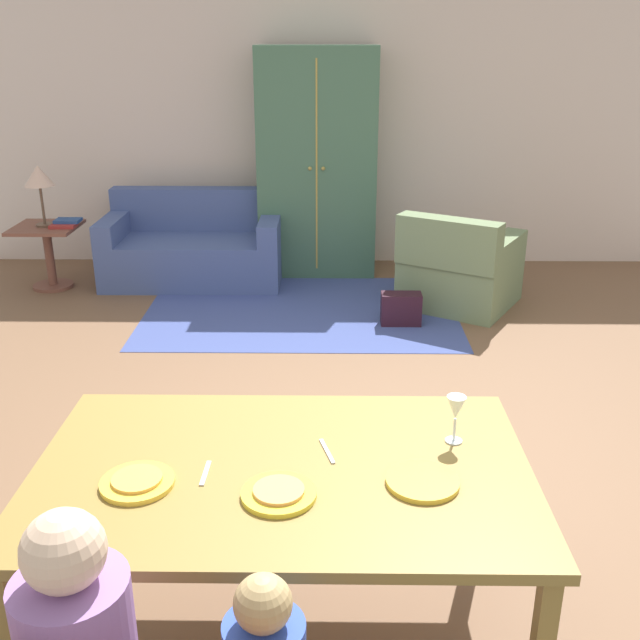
% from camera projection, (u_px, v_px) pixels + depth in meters
% --- Properties ---
extents(ground_plane, '(7.15, 6.44, 0.02)m').
position_uv_depth(ground_plane, '(334.00, 407.00, 4.65)').
color(ground_plane, brown).
extents(back_wall, '(7.15, 0.10, 2.70)m').
position_uv_depth(back_wall, '(333.00, 126.00, 7.21)').
color(back_wall, beige).
rests_on(back_wall, ground_plane).
extents(dining_table, '(1.75, 1.10, 0.76)m').
position_uv_depth(dining_table, '(283.00, 482.00, 2.61)').
color(dining_table, olive).
rests_on(dining_table, ground_plane).
extents(plate_near_man, '(0.25, 0.25, 0.02)m').
position_uv_depth(plate_near_man, '(137.00, 483.00, 2.48)').
color(plate_near_man, yellow).
rests_on(plate_near_man, dining_table).
extents(pizza_near_man, '(0.17, 0.17, 0.01)m').
position_uv_depth(pizza_near_man, '(137.00, 479.00, 2.48)').
color(pizza_near_man, gold).
rests_on(pizza_near_man, plate_near_man).
extents(plate_near_child, '(0.25, 0.25, 0.02)m').
position_uv_depth(plate_near_child, '(279.00, 494.00, 2.42)').
color(plate_near_child, yellow).
rests_on(plate_near_child, dining_table).
extents(pizza_near_child, '(0.17, 0.17, 0.01)m').
position_uv_depth(pizza_near_child, '(279.00, 490.00, 2.41)').
color(pizza_near_child, '#E1984E').
rests_on(pizza_near_child, plate_near_child).
extents(plate_near_woman, '(0.25, 0.25, 0.02)m').
position_uv_depth(plate_near_woman, '(423.00, 481.00, 2.49)').
color(plate_near_woman, yellow).
rests_on(plate_near_woman, dining_table).
extents(wine_glass, '(0.07, 0.07, 0.19)m').
position_uv_depth(wine_glass, '(456.00, 410.00, 2.70)').
color(wine_glass, silver).
rests_on(wine_glass, dining_table).
extents(fork, '(0.02, 0.15, 0.01)m').
position_uv_depth(fork, '(205.00, 473.00, 2.55)').
color(fork, silver).
rests_on(fork, dining_table).
extents(knife, '(0.06, 0.17, 0.01)m').
position_uv_depth(knife, '(327.00, 451.00, 2.68)').
color(knife, silver).
rests_on(knife, dining_table).
extents(area_rug, '(2.60, 1.80, 0.01)m').
position_uv_depth(area_rug, '(301.00, 310.00, 6.24)').
color(area_rug, '#3C4A87').
rests_on(area_rug, ground_plane).
extents(couch, '(1.63, 0.86, 0.82)m').
position_uv_depth(couch, '(195.00, 248.00, 6.95)').
color(couch, '#43548A').
rests_on(couch, ground_plane).
extents(armchair, '(1.17, 1.17, 0.82)m').
position_uv_depth(armchair, '(459.00, 270.00, 6.26)').
color(armchair, '#697C56').
rests_on(armchair, ground_plane).
extents(armoire, '(1.10, 0.59, 2.10)m').
position_uv_depth(armoire, '(317.00, 163.00, 6.95)').
color(armoire, '#40664C').
rests_on(armoire, ground_plane).
extents(side_table, '(0.56, 0.56, 0.58)m').
position_uv_depth(side_table, '(48.00, 248.00, 6.70)').
color(side_table, brown).
rests_on(side_table, ground_plane).
extents(table_lamp, '(0.26, 0.26, 0.54)m').
position_uv_depth(table_lamp, '(39.00, 178.00, 6.47)').
color(table_lamp, brown).
rests_on(table_lamp, side_table).
extents(book_lower, '(0.22, 0.16, 0.03)m').
position_uv_depth(book_lower, '(64.00, 226.00, 6.57)').
color(book_lower, maroon).
rests_on(book_lower, side_table).
extents(book_upper, '(0.22, 0.16, 0.03)m').
position_uv_depth(book_upper, '(68.00, 221.00, 6.63)').
color(book_upper, navy).
rests_on(book_upper, book_lower).
extents(handbag, '(0.32, 0.16, 0.26)m').
position_uv_depth(handbag, '(401.00, 309.00, 5.91)').
color(handbag, black).
rests_on(handbag, ground_plane).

